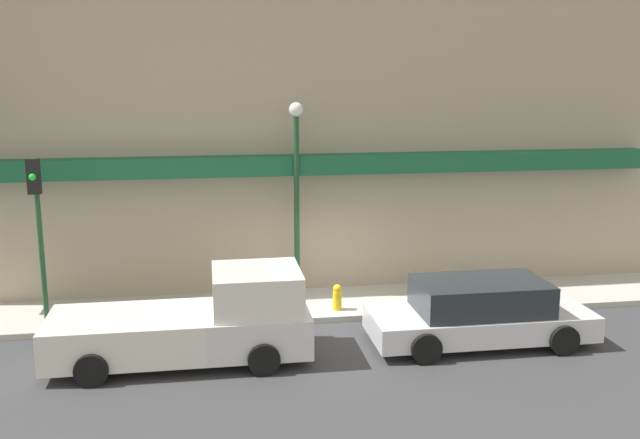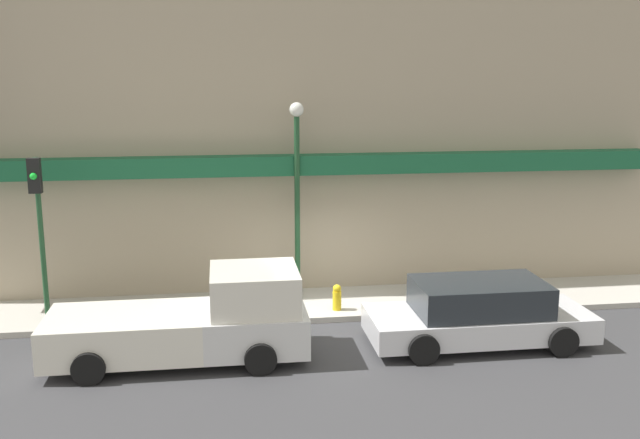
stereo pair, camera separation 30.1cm
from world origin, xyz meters
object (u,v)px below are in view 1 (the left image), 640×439
(traffic_light, at_px, (37,211))
(street_lamp, at_px, (297,176))
(parked_car, at_px, (480,312))
(fire_hydrant, at_px, (337,297))
(pickup_truck, at_px, (198,322))

(traffic_light, bearing_deg, street_lamp, 9.52)
(parked_car, height_order, fire_hydrant, parked_car)
(street_lamp, xyz_separation_m, traffic_light, (-6.09, -1.02, -0.53))
(street_lamp, height_order, traffic_light, street_lamp)
(street_lamp, relative_size, traffic_light, 1.30)
(pickup_truck, bearing_deg, parked_car, -0.78)
(parked_car, xyz_separation_m, traffic_light, (-9.72, 2.49, 2.10))
(fire_hydrant, height_order, traffic_light, traffic_light)
(fire_hydrant, relative_size, street_lamp, 0.13)
(pickup_truck, xyz_separation_m, street_lamp, (2.52, 3.51, 2.51))
(pickup_truck, relative_size, street_lamp, 1.06)
(pickup_truck, bearing_deg, street_lamp, 53.60)
(fire_hydrant, relative_size, traffic_light, 0.17)
(parked_car, height_order, street_lamp, street_lamp)
(fire_hydrant, xyz_separation_m, traffic_light, (-6.93, 0.23, 2.33))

